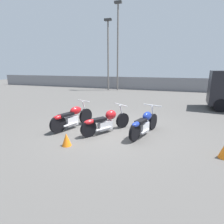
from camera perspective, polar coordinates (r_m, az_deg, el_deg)
The scene contains 8 objects.
ground_plane at distance 6.78m, azimuth -0.77°, elevation -5.88°, with size 60.00×60.00×0.00m, color #514F4C.
fence_back at distance 19.04m, azimuth 12.60°, elevation 8.97°, with size 40.00×0.04×1.34m.
light_pole_left at distance 18.85m, azimuth -1.30°, elevation 19.86°, with size 0.70×0.35×6.97m.
light_pole_right at distance 18.82m, azimuth 1.90°, elevation 22.23°, with size 0.70×0.35×8.46m.
motorcycle_slot_0 at distance 7.02m, azimuth -12.91°, elevation -1.74°, with size 0.89×1.98×1.02m.
motorcycle_slot_1 at distance 6.43m, azimuth -1.99°, elevation -3.11°, with size 1.30×1.87×0.97m.
motorcycle_slot_2 at distance 6.27m, azimuth 10.49°, elevation -3.75°, with size 0.88×1.96×0.99m.
traffic_cone_near at distance 5.59m, azimuth -14.66°, elevation -8.68°, with size 0.29×0.29×0.40m.
Camera 1 is at (2.16, -5.98, 2.34)m, focal length 28.00 mm.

